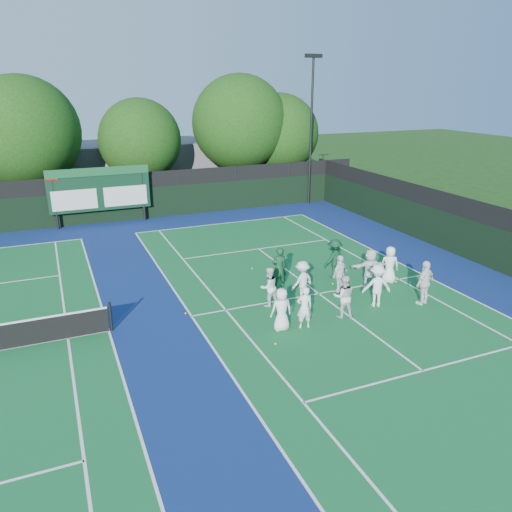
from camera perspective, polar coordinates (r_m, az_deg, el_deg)
name	(u,v)px	position (r m, az deg, el deg)	size (l,w,h in m)	color
ground	(331,303)	(20.25, 8.58, -5.34)	(120.00, 120.00, 0.00)	#173A0F
court_apron	(178,319)	(18.98, -8.89, -7.09)	(34.00, 32.00, 0.01)	navy
near_court	(319,294)	(21.03, 7.18, -4.28)	(11.05, 23.85, 0.01)	#135D2B
back_fence	(117,200)	(32.60, -15.63, 6.16)	(34.00, 0.08, 3.00)	black
divider_fence_right	(486,238)	(26.07, 24.77, 1.88)	(0.08, 32.00, 3.00)	black
scoreboard	(99,190)	(31.92, -17.47, 7.25)	(6.00, 0.21, 3.55)	black
clubhouse	(153,167)	(40.87, -11.68, 9.93)	(18.00, 6.00, 4.00)	slate
light_pole_right	(312,114)	(35.84, 6.37, 15.87)	(1.20, 0.30, 10.12)	black
tree_b	(26,135)	(35.33, -24.78, 12.42)	(7.01, 7.01, 8.88)	black
tree_c	(142,142)	(35.96, -12.89, 12.59)	(5.58, 5.58, 7.41)	black
tree_d	(241,125)	(37.85, -1.69, 14.69)	(6.96, 6.96, 9.00)	black
tree_e	(280,135)	(39.19, 2.80, 13.60)	(5.97, 5.97, 7.64)	black
tennis_ball_0	(275,344)	(17.04, 2.24, -9.98)	(0.07, 0.07, 0.07)	#CDE91B
tennis_ball_1	(396,282)	(22.83, 15.72, -2.87)	(0.07, 0.07, 0.07)	#CDE91B
tennis_ball_2	(366,288)	(21.86, 12.48, -3.60)	(0.07, 0.07, 0.07)	#CDE91B
tennis_ball_3	(186,313)	(19.29, -8.05, -6.50)	(0.07, 0.07, 0.07)	#CDE91B
tennis_ball_4	(252,268)	(23.56, -0.42, -1.42)	(0.07, 0.07, 0.07)	#CDE91B
tennis_ball_5	(333,284)	(22.05, 8.74, -3.14)	(0.07, 0.07, 0.07)	#CDE91B
player_front_0	(281,309)	(17.66, 2.93, -6.12)	(0.78, 0.50, 1.59)	white
player_front_1	(305,307)	(17.88, 5.57, -5.87)	(0.58, 0.38, 1.58)	white
player_front_2	(344,296)	(18.86, 9.99, -4.57)	(0.80, 0.63, 1.65)	silver
player_front_3	(377,285)	(20.02, 13.65, -3.29)	(1.12, 0.64, 1.73)	white
player_front_4	(425,283)	(20.69, 18.74, -2.90)	(1.07, 0.44, 1.82)	white
player_back_0	(269,287)	(19.51, 1.47, -3.54)	(0.77, 0.60, 1.59)	silver
player_back_1	(302,281)	(20.12, 5.30, -2.82)	(1.06, 0.61, 1.64)	silver
player_back_2	(340,274)	(20.94, 9.57, -2.07)	(0.98, 0.41, 1.67)	white
player_back_3	(370,268)	(21.82, 12.88, -1.35)	(1.59, 0.51, 1.71)	white
player_back_4	(389,265)	(22.49, 15.01, -0.98)	(0.81, 0.53, 1.65)	white
coach_left	(279,268)	(21.15, 2.66, -1.38)	(0.66, 0.43, 1.81)	#103A1E
coach_right	(334,259)	(22.55, 8.95, -0.30)	(1.16, 0.66, 1.79)	#0D331E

